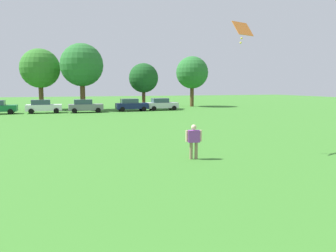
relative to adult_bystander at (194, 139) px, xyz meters
name	(u,v)px	position (x,y,z in m)	size (l,w,h in m)	color
ground_plane	(51,126)	(-6.73, 15.63, -0.97)	(160.00, 160.00, 0.00)	#387528
adult_bystander	(194,139)	(0.00, 0.00, 0.00)	(0.77, 0.40, 1.64)	#8C7259
kite	(243,30)	(2.86, 0.72, 5.23)	(1.23, 0.86, 1.10)	orange
parked_car_white_1	(43,106)	(-7.96, 30.57, -0.12)	(4.30, 2.02, 1.68)	white
parked_car_gray_2	(85,106)	(-2.87, 29.90, -0.12)	(4.30, 2.02, 1.68)	slate
parked_car_navy_3	(131,105)	(3.28, 30.48, -0.12)	(4.30, 2.02, 1.68)	#141E4C
parked_car_silver_4	(162,104)	(7.70, 30.80, -0.12)	(4.30, 2.02, 1.68)	silver
tree_center_left	(40,69)	(-8.47, 37.25, 4.89)	(5.57, 5.57, 8.68)	brown
tree_center_right	(82,65)	(-2.83, 34.55, 5.31)	(5.98, 5.98, 9.31)	brown
tree_right	(144,78)	(5.94, 34.21, 3.57)	(4.32, 4.32, 6.73)	brown
tree_far_right	(192,73)	(14.93, 37.44, 4.58)	(5.28, 5.28, 8.23)	brown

